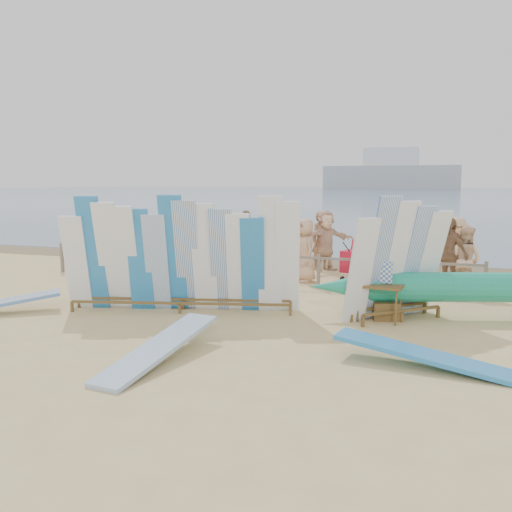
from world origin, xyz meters
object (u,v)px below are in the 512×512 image
at_px(outrigger_canoe, 477,289).
at_px(beach_chair_left, 279,271).
at_px(beach_chair_right, 269,269).
at_px(beachgoer_5, 326,240).
at_px(beachgoer_8, 465,260).
at_px(flat_board_d, 424,367).
at_px(beachgoer_6, 306,250).
at_px(stroller, 354,265).
at_px(beachgoer_1, 213,238).
at_px(beachgoer_4, 246,240).
at_px(beachgoer_9, 456,247).
at_px(flat_board_b, 159,361).
at_px(beachgoer_extra_1, 89,233).
at_px(beachgoer_3, 178,240).
at_px(beachgoer_2, 133,242).
at_px(beachgoer_0, 94,235).
at_px(beachgoer_7, 322,241).
at_px(main_surfboard_rack, 181,260).
at_px(vendor_table, 379,301).
at_px(side_surfboard_rack, 397,264).
at_px(beachgoer_11, 136,234).
at_px(beachgoer_10, 449,255).

bearing_deg(outrigger_canoe, beach_chair_left, 132.72).
height_order(beach_chair_right, beachgoer_5, beachgoer_5).
relative_size(beach_chair_left, beachgoer_8, 0.56).
height_order(flat_board_d, beachgoer_8, beachgoer_8).
height_order(flat_board_d, beachgoer_6, beachgoer_6).
xyz_separation_m(flat_board_d, beachgoer_5, (-3.22, 8.36, 0.94)).
distance_m(stroller, beachgoer_1, 5.07).
height_order(beachgoer_4, beachgoer_6, beachgoer_4).
relative_size(outrigger_canoe, beach_chair_left, 7.00).
relative_size(beachgoer_8, beachgoer_9, 0.97).
height_order(flat_board_b, beachgoer_9, beachgoer_9).
xyz_separation_m(beach_chair_left, beachgoer_extra_1, (-8.11, 2.56, 0.59)).
bearing_deg(beachgoer_3, beachgoer_extra_1, 143.72).
xyz_separation_m(flat_board_d, beachgoer_2, (-8.91, 6.38, 0.88)).
relative_size(beachgoer_0, beachgoer_7, 0.99).
height_order(beachgoer_8, beachgoer_1, beachgoer_1).
height_order(beach_chair_right, stroller, stroller).
bearing_deg(beachgoer_9, main_surfboard_rack, -82.73).
bearing_deg(flat_board_b, vendor_table, 56.77).
bearing_deg(beachgoer_extra_1, side_surfboard_rack, 17.38).
relative_size(vendor_table, beachgoer_9, 0.70).
xyz_separation_m(flat_board_b, beachgoer_4, (-1.73, 8.66, 0.94)).
bearing_deg(beachgoer_3, beachgoer_0, 156.69).
distance_m(beachgoer_0, beachgoer_2, 2.59).
relative_size(beachgoer_extra_1, beachgoer_9, 1.00).
xyz_separation_m(beachgoer_extra_1, beachgoer_3, (4.42, -1.48, 0.02)).
bearing_deg(outrigger_canoe, flat_board_b, -154.92).
relative_size(stroller, beachgoer_6, 0.66).
height_order(beachgoer_1, beachgoer_2, beachgoer_1).
bearing_deg(beach_chair_right, vendor_table, -79.32).
bearing_deg(beachgoer_7, beachgoer_9, -37.19).
height_order(beachgoer_extra_1, beachgoer_9, beachgoer_extra_1).
bearing_deg(flat_board_b, beachgoer_6, 92.00).
bearing_deg(beachgoer_0, main_surfboard_rack, -64.70).
relative_size(beachgoer_8, beachgoer_2, 0.95).
xyz_separation_m(main_surfboard_rack, beachgoer_11, (-4.98, 6.36, -0.21)).
height_order(beachgoer_1, beachgoer_6, beachgoer_1).
bearing_deg(beachgoer_11, beachgoer_7, 123.54).
xyz_separation_m(beachgoer_extra_1, beachgoer_11, (2.22, -0.42, 0.05)).
bearing_deg(beachgoer_3, beachgoer_10, -26.47).
xyz_separation_m(beachgoer_1, beachgoer_7, (3.54, 0.35, 0.00)).
height_order(vendor_table, beachgoer_9, beachgoer_9).
distance_m(beach_chair_left, beachgoer_5, 2.42).
bearing_deg(beachgoer_8, beachgoer_4, 19.14).
relative_size(main_surfboard_rack, beachgoer_4, 2.66).
bearing_deg(beachgoer_6, beach_chair_left, -120.87).
height_order(outrigger_canoe, vendor_table, vendor_table).
bearing_deg(beachgoer_0, stroller, -28.43).
xyz_separation_m(beachgoer_8, beachgoer_6, (-4.12, 0.27, 0.03)).
relative_size(flat_board_d, beachgoer_7, 1.47).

